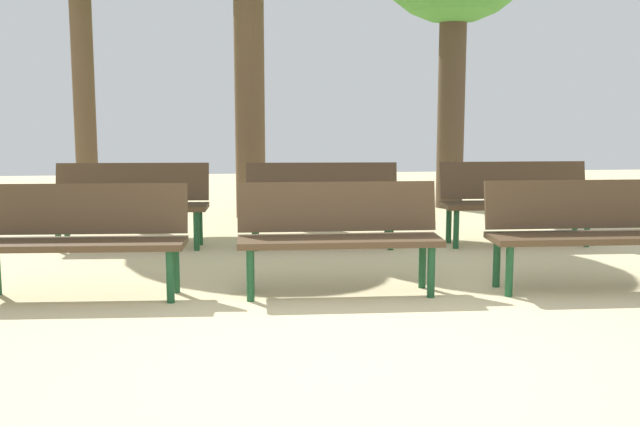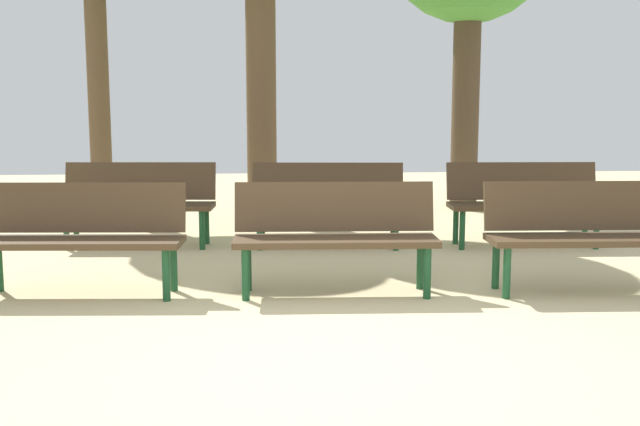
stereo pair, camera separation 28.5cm
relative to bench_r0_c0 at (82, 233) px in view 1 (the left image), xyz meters
name	(u,v)px [view 1 (the left image)]	position (x,y,z in m)	size (l,w,h in m)	color
ground_plane	(361,356)	(1.92, -1.66, -0.50)	(24.00, 24.00, 0.00)	beige
bench_r0_c0	(82,233)	(0.00, 0.00, 0.00)	(1.63, 0.57, 0.87)	#4C3823
bench_r0_c1	(339,230)	(2.00, -0.09, 0.00)	(1.61, 0.53, 0.87)	#4C3823
bench_r0_c2	(585,227)	(4.01, -0.17, 0.00)	(1.61, 0.53, 0.87)	#4C3823
bench_r1_c0	(131,199)	(0.10, 2.08, 0.00)	(1.63, 0.59, 0.87)	#4C3823
bench_r1_c1	(322,199)	(2.09, 1.90, 0.00)	(1.63, 0.60, 0.87)	#4C3823
bench_r1_c2	(516,197)	(4.17, 1.81, 0.00)	(1.62, 0.54, 0.87)	#4C3823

